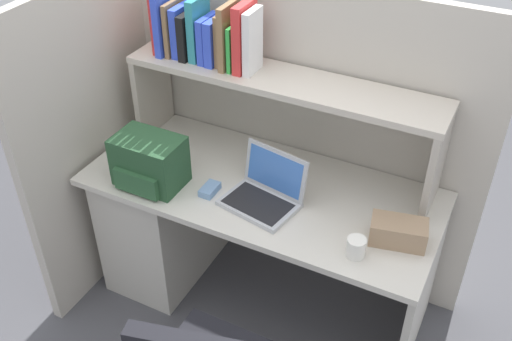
{
  "coord_description": "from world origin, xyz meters",
  "views": [
    {
      "loc": [
        0.92,
        -1.87,
        2.35
      ],
      "look_at": [
        0.0,
        -0.05,
        0.85
      ],
      "focal_mm": 41.3,
      "sensor_mm": 36.0,
      "label": 1
    }
  ],
  "objects_px": {
    "computer_mouse": "(210,189)",
    "laptop": "(265,192)",
    "tissue_box": "(398,232)",
    "backpack": "(149,162)",
    "paper_cup": "(356,247)"
  },
  "relations": [
    {
      "from": "computer_mouse",
      "to": "laptop",
      "type": "bearing_deg",
      "value": 12.41
    },
    {
      "from": "tissue_box",
      "to": "computer_mouse",
      "type": "bearing_deg",
      "value": 172.28
    },
    {
      "from": "backpack",
      "to": "paper_cup",
      "type": "bearing_deg",
      "value": -1.65
    },
    {
      "from": "laptop",
      "to": "paper_cup",
      "type": "xyz_separation_m",
      "value": [
        0.46,
        -0.14,
        -0.01
      ]
    },
    {
      "from": "backpack",
      "to": "computer_mouse",
      "type": "bearing_deg",
      "value": 11.65
    },
    {
      "from": "computer_mouse",
      "to": "backpack",
      "type": "bearing_deg",
      "value": -168.77
    },
    {
      "from": "paper_cup",
      "to": "tissue_box",
      "type": "height_order",
      "value": "tissue_box"
    },
    {
      "from": "laptop",
      "to": "computer_mouse",
      "type": "xyz_separation_m",
      "value": [
        -0.24,
        -0.06,
        -0.03
      ]
    },
    {
      "from": "laptop",
      "to": "backpack",
      "type": "distance_m",
      "value": 0.53
    },
    {
      "from": "computer_mouse",
      "to": "paper_cup",
      "type": "bearing_deg",
      "value": -7.27
    },
    {
      "from": "backpack",
      "to": "paper_cup",
      "type": "distance_m",
      "value": 0.98
    },
    {
      "from": "laptop",
      "to": "backpack",
      "type": "relative_size",
      "value": 1.17
    },
    {
      "from": "backpack",
      "to": "tissue_box",
      "type": "xyz_separation_m",
      "value": [
        1.1,
        0.12,
        -0.06
      ]
    },
    {
      "from": "backpack",
      "to": "paper_cup",
      "type": "relative_size",
      "value": 3.64
    },
    {
      "from": "laptop",
      "to": "backpack",
      "type": "height_order",
      "value": "backpack"
    }
  ]
}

